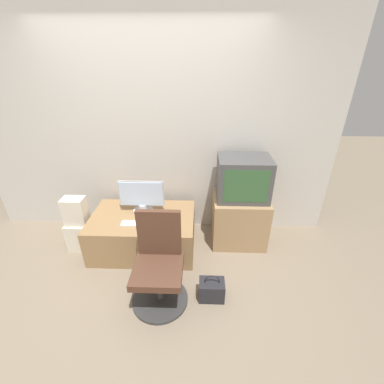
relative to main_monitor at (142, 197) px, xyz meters
name	(u,v)px	position (x,y,z in m)	size (l,w,h in m)	color
ground_plane	(142,300)	(0.13, -0.90, -0.65)	(12.00, 12.00, 0.00)	#7F705B
wall_back	(155,133)	(0.13, 0.42, 0.65)	(4.40, 0.05, 2.60)	beige
desk	(144,232)	(0.01, -0.11, -0.42)	(1.21, 0.78, 0.46)	#937047
side_stand	(239,219)	(1.18, 0.08, -0.34)	(0.65, 0.54, 0.62)	#A37F56
main_monitor	(142,197)	(0.00, 0.00, 0.00)	(0.53, 0.24, 0.40)	#B2B2B7
keyboard	(136,223)	(-0.03, -0.27, -0.18)	(0.32, 0.10, 0.01)	white
mouse	(155,222)	(0.18, -0.25, -0.18)	(0.05, 0.04, 0.03)	silver
crt_tv	(243,178)	(1.18, 0.09, 0.22)	(0.59, 0.44, 0.50)	#474747
office_chair	(159,268)	(0.31, -0.84, -0.28)	(0.54, 0.54, 0.91)	#333333
cardboard_box_lower	(81,235)	(-0.77, -0.12, -0.47)	(0.29, 0.24, 0.35)	beige
cardboard_box_upper	(75,211)	(-0.77, -0.12, -0.13)	(0.25, 0.17, 0.33)	beige
handbag	(212,290)	(0.81, -0.85, -0.54)	(0.25, 0.17, 0.29)	#232328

